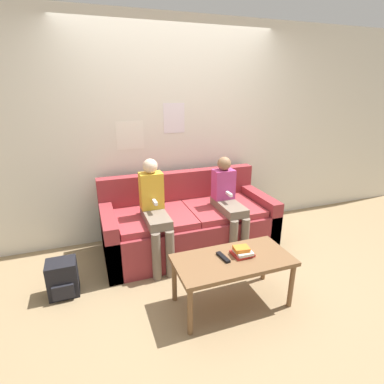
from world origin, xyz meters
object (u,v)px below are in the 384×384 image
at_px(person_left, 155,209).
at_px(tv_remote, 223,257).
at_px(couch, 188,224).
at_px(coffee_table, 233,264).
at_px(person_right, 229,201).
at_px(backpack, 63,278).

height_order(person_left, tv_remote, person_left).
xyz_separation_m(couch, coffee_table, (0.03, -1.07, 0.11)).
bearing_deg(person_right, tv_remote, -118.88).
relative_size(person_right, backpack, 3.20).
relative_size(coffee_table, person_left, 0.89).
distance_m(coffee_table, person_right, 0.96).
xyz_separation_m(coffee_table, person_right, (0.38, 0.86, 0.21)).
bearing_deg(tv_remote, backpack, 148.14).
height_order(couch, coffee_table, couch).
relative_size(person_left, backpack, 3.34).
bearing_deg(couch, person_left, -154.59).
relative_size(coffee_table, backpack, 2.96).
bearing_deg(coffee_table, tv_remote, 159.39).
bearing_deg(coffee_table, person_right, 66.35).
xyz_separation_m(couch, backpack, (-1.37, -0.43, -0.13)).
relative_size(couch, backpack, 5.71).
bearing_deg(person_left, person_right, -0.45).
distance_m(person_right, tv_remote, 0.96).
bearing_deg(backpack, coffee_table, -24.43).
height_order(couch, tv_remote, couch).
distance_m(coffee_table, tv_remote, 0.11).
xyz_separation_m(person_left, tv_remote, (0.39, -0.83, -0.16)).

